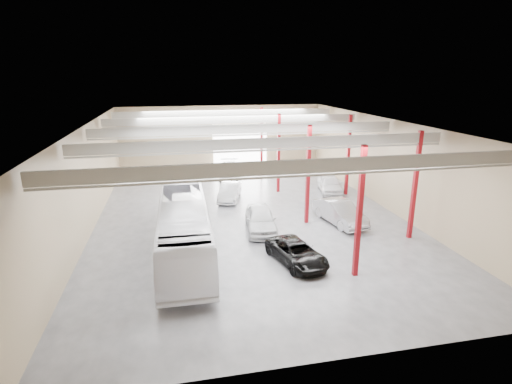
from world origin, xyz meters
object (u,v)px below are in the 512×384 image
object	(u,v)px
coach_bus	(184,229)
car_row_b	(230,192)
car_row_c	(229,170)
car_right_near	(340,212)
black_sedan	(297,253)
car_row_a	(261,219)
car_right_far	(330,184)

from	to	relation	value
coach_bus	car_row_b	xyz separation A→B (m)	(4.12, 10.29, -0.96)
coach_bus	car_row_c	bearing A→B (deg)	74.50
car_row_c	car_right_near	size ratio (longest dim) A/B	1.06
black_sedan	car_right_near	xyz separation A→B (m)	(4.90, 5.43, 0.19)
coach_bus	black_sedan	world-z (taller)	coach_bus
car_row_a	car_row_c	bearing A→B (deg)	96.87
car_row_a	coach_bus	bearing A→B (deg)	-143.58
black_sedan	car_right_near	world-z (taller)	car_right_near
car_row_a	car_row_b	world-z (taller)	car_row_a
coach_bus	car_row_b	world-z (taller)	coach_bus
car_row_b	car_row_c	bearing A→B (deg)	98.51
black_sedan	car_right_far	bearing A→B (deg)	47.87
car_row_a	car_row_c	world-z (taller)	car_row_a
coach_bus	black_sedan	bearing A→B (deg)	-19.41
coach_bus	black_sedan	xyz separation A→B (m)	(6.13, -2.25, -1.04)
coach_bus	car_row_a	bearing A→B (deg)	30.35
black_sedan	car_row_c	bearing A→B (deg)	79.54
coach_bus	car_right_far	bearing A→B (deg)	39.48
black_sedan	car_right_far	xyz separation A→B (m)	(7.13, 12.89, 0.14)
car_row_b	coach_bus	bearing A→B (deg)	-95.31
coach_bus	car_row_a	distance (m)	6.04
coach_bus	black_sedan	distance (m)	6.61
car_row_c	car_row_a	bearing A→B (deg)	-82.12
black_sedan	car_row_c	distance (m)	20.06
coach_bus	car_right_near	bearing A→B (deg)	16.81
black_sedan	car_row_c	world-z (taller)	car_row_c
black_sedan	car_right_far	size ratio (longest dim) A/B	1.00
car_row_b	car_right_far	size ratio (longest dim) A/B	0.96
car_row_c	car_right_near	world-z (taller)	car_right_near
car_right_near	car_row_a	bearing A→B (deg)	172.03
car_row_b	car_right_far	bearing A→B (deg)	18.73
car_row_b	black_sedan	bearing A→B (deg)	-64.39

